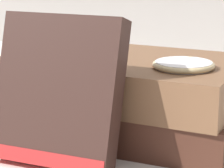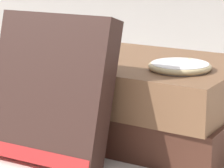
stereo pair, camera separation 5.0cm
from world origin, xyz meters
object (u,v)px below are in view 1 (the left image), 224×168
at_px(book_flat_bottom, 126,113).
at_px(pocket_watch, 184,65).
at_px(book_leaning_front, 58,96).
at_px(book_flat_top, 128,78).

height_order(book_flat_bottom, pocket_watch, pocket_watch).
xyz_separation_m(book_flat_bottom, pocket_watch, (0.06, -0.03, 0.06)).
distance_m(book_leaning_front, pocket_watch, 0.11).
bearing_deg(pocket_watch, book_flat_bottom, 158.54).
distance_m(book_flat_top, pocket_watch, 0.07).
relative_size(book_flat_bottom, pocket_watch, 3.76).
bearing_deg(book_flat_bottom, book_flat_top, -46.71).
height_order(book_flat_bottom, book_flat_top, book_flat_top).
height_order(book_flat_bottom, book_leaning_front, book_leaning_front).
bearing_deg(book_flat_top, book_leaning_front, -101.67).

